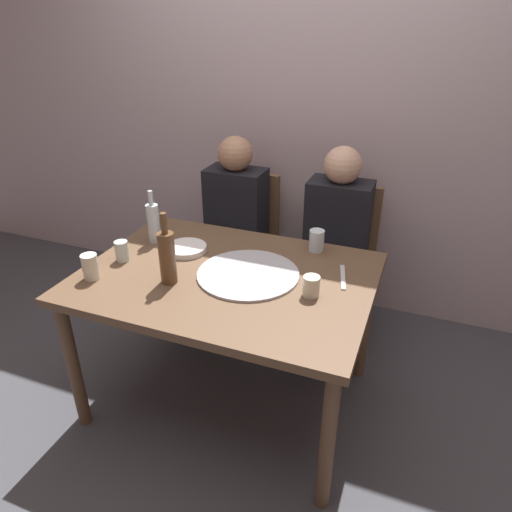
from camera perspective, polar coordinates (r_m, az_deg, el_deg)
ground_plane at (r=2.60m, az=-3.11°, el=-16.61°), size 8.00×8.00×0.00m
back_wall at (r=3.03m, az=5.93°, el=17.77°), size 6.00×0.10×2.60m
dining_table at (r=2.19m, az=-3.54°, el=-4.08°), size 1.32×0.96×0.74m
pizza_tray at (r=2.13m, az=-0.97°, el=-2.21°), size 0.47×0.47×0.01m
wine_bottle at (r=2.06m, az=-10.78°, el=-0.04°), size 0.07×0.07×0.33m
beer_bottle at (r=2.46m, az=-12.43°, el=4.04°), size 0.06×0.06×0.28m
tumbler_near at (r=2.35m, az=7.40°, el=1.87°), size 0.08×0.08×0.11m
tumbler_far at (r=2.33m, az=-16.04°, el=0.59°), size 0.06×0.06×0.10m
wine_glass at (r=1.98m, az=6.76°, el=-3.67°), size 0.07×0.07×0.09m
short_glass at (r=2.21m, az=-19.56°, el=-1.25°), size 0.07×0.07×0.12m
plate_stack at (r=2.37m, az=-8.50°, el=0.90°), size 0.20×0.20×0.03m
table_knife at (r=2.15m, az=10.55°, el=-2.54°), size 0.07×0.22×0.01m
chair_left at (r=3.08m, az=-1.89°, el=2.69°), size 0.44×0.44×0.90m
chair_right at (r=2.91m, az=9.88°, el=0.72°), size 0.44×0.44×0.90m
guest_in_sweater at (r=2.90m, az=-3.10°, el=3.81°), size 0.36×0.56×1.17m
guest_in_beanie at (r=2.72m, az=9.40°, el=1.78°), size 0.36×0.56×1.17m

